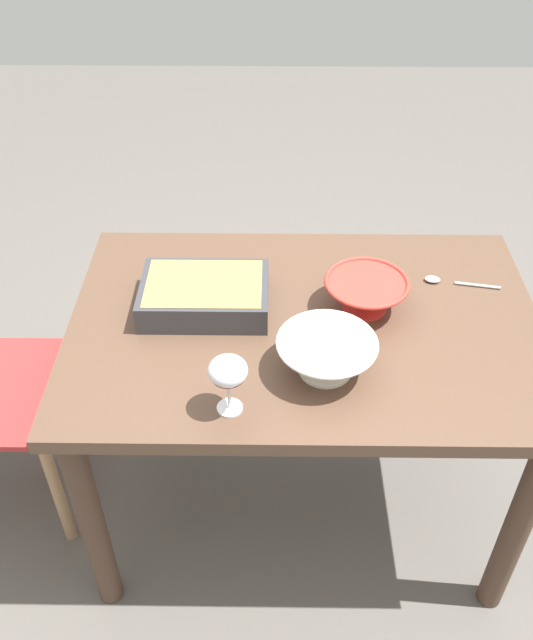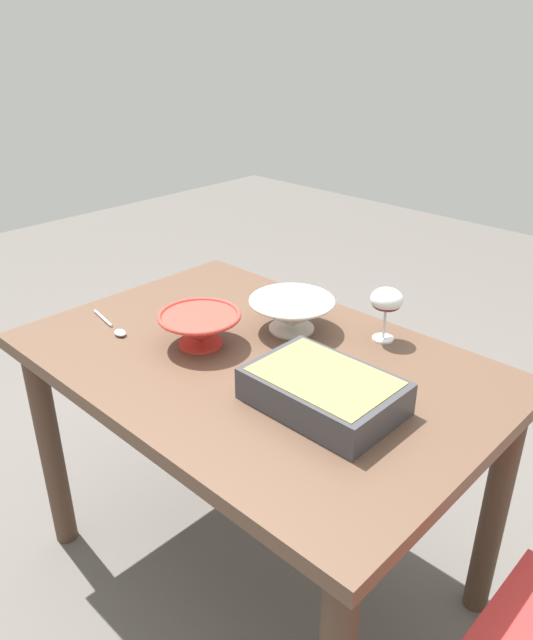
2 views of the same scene
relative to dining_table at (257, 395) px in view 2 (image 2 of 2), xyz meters
The scene contains 7 objects.
ground_plane 0.66m from the dining_table, ahead, with size 8.00×8.00×0.00m, color #5B5651.
dining_table is the anchor object (origin of this frame).
wine_glass 0.43m from the dining_table, 120.23° to the right, with size 0.09×0.09×0.15m.
casserole_dish 0.32m from the dining_table, 168.31° to the left, with size 0.34×0.23×0.08m.
mixing_bowl 0.24m from the dining_table, 19.04° to the left, with size 0.23×0.23×0.09m.
small_bowl 0.26m from the dining_table, 77.07° to the right, with size 0.25×0.25×0.10m.
serving_spoon 0.46m from the dining_table, 22.95° to the left, with size 0.21×0.06×0.01m.
Camera 2 is at (-0.98, 0.98, 1.56)m, focal length 33.90 mm.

